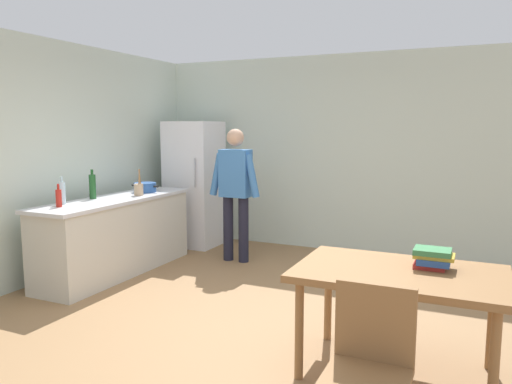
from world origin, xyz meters
TOP-DOWN VIEW (x-y plane):
  - ground_plane at (0.00, 0.00)m, footprint 14.00×14.00m
  - wall_back at (0.00, 3.00)m, footprint 6.40×0.12m
  - wall_left at (-2.60, 0.20)m, footprint 0.12×5.60m
  - kitchen_counter at (-2.00, 0.80)m, footprint 0.64×2.20m
  - refrigerator at (-1.90, 2.40)m, footprint 0.70×0.67m
  - person at (-0.95, 1.85)m, footprint 0.70×0.22m
  - dining_table at (1.40, -0.30)m, footprint 1.40×0.90m
  - chair at (1.40, -1.27)m, footprint 0.42×0.42m
  - cooking_pot at (-2.00, 1.37)m, footprint 0.40×0.28m
  - utensil_jar at (-1.88, 1.09)m, footprint 0.11×0.11m
  - bottle_sauce_red at (-2.09, 0.05)m, footprint 0.06×0.06m
  - bottle_water_clear at (-2.19, 0.19)m, footprint 0.07×0.07m
  - bottle_wine_green at (-2.18, 0.64)m, footprint 0.08×0.08m
  - book_stack at (1.60, -0.17)m, footprint 0.27×0.21m

SIDE VIEW (x-z plane):
  - ground_plane at x=0.00m, z-range 0.00..0.00m
  - kitchen_counter at x=-2.00m, z-range 0.00..0.90m
  - chair at x=1.40m, z-range 0.08..0.99m
  - dining_table at x=1.40m, z-range 0.30..1.05m
  - book_stack at x=1.60m, z-range 0.76..0.90m
  - refrigerator at x=-1.90m, z-range 0.00..1.80m
  - cooking_pot at x=-2.00m, z-range 0.90..1.02m
  - person at x=-0.95m, z-range 0.13..1.83m
  - utensil_jar at x=-1.88m, z-range 0.82..1.14m
  - bottle_sauce_red at x=-2.09m, z-range 0.88..1.12m
  - bottle_water_clear at x=-2.19m, z-range 0.88..1.18m
  - bottle_wine_green at x=-2.18m, z-range 0.88..1.22m
  - wall_back at x=0.00m, z-range 0.00..2.70m
  - wall_left at x=-2.60m, z-range 0.00..2.70m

